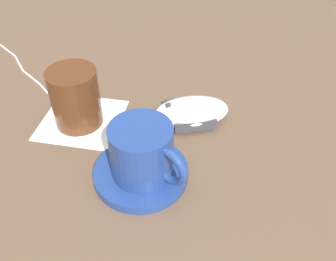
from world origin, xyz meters
TOP-DOWN VIEW (x-y plane):
  - ground_plane at (0.00, 0.00)m, footprint 3.00×3.00m
  - saucer at (-0.01, -0.03)m, footprint 0.12×0.12m
  - coffee_cup at (-0.01, -0.04)m, footprint 0.08×0.11m
  - computer_mouse at (0.11, -0.02)m, footprint 0.12×0.12m
  - mouse_cable at (0.06, 0.24)m, footprint 0.07×0.45m
  - napkin_under_glass at (0.02, 0.11)m, footprint 0.15×0.15m
  - drinking_glass at (0.02, 0.11)m, footprint 0.07×0.07m

SIDE VIEW (x-z plane):
  - ground_plane at x=0.00m, z-range 0.00..0.00m
  - napkin_under_glass at x=0.02m, z-range 0.00..0.00m
  - mouse_cable at x=0.06m, z-range 0.00..0.00m
  - saucer at x=-0.01m, z-range 0.00..0.01m
  - computer_mouse at x=0.11m, z-range 0.00..0.04m
  - drinking_glass at x=0.02m, z-range 0.00..0.09m
  - coffee_cup at x=-0.01m, z-range 0.01..0.08m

